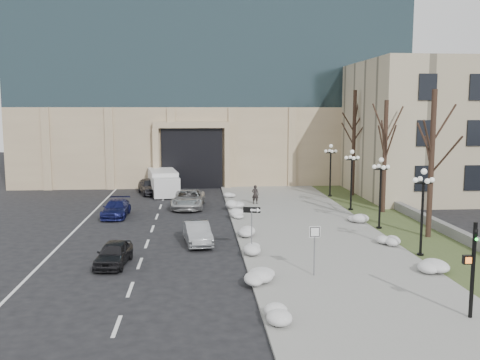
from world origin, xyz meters
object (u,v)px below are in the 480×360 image
object	(u,v)px
car_a	(114,254)
keep_sign	(315,240)
pedestrian	(255,194)
box_truck	(163,183)
one_way_sign	(255,216)
lamppost_d	(331,163)
car_e	(150,186)
lamppost_a	(423,200)
lamppost_c	(352,172)
car_d	(188,199)
car_c	(116,208)
traffic_signal	(472,272)
car_b	(197,233)
lamppost_b	(381,183)

from	to	relation	value
car_a	keep_sign	distance (m)	10.11
pedestrian	box_truck	distance (m)	10.25
one_way_sign	lamppost_d	world-z (taller)	lamppost_d
car_e	pedestrian	bearing A→B (deg)	-50.29
lamppost_a	lamppost_c	xyz separation A→B (m)	(0.00, 13.00, 0.00)
car_a	car_d	size ratio (longest dim) A/B	0.68
pedestrian	lamppost_d	xyz separation A→B (m)	(7.09, 3.41, 2.17)
box_truck	keep_sign	bearing A→B (deg)	-80.73
car_c	car_e	distance (m)	10.55
car_d	lamppost_a	world-z (taller)	lamppost_a
car_c	pedestrian	bearing A→B (deg)	21.19
car_c	keep_sign	xyz separation A→B (m)	(11.34, -15.22, 1.19)
car_a	lamppost_d	distance (m)	25.54
car_c	pedestrian	world-z (taller)	pedestrian
car_e	lamppost_c	size ratio (longest dim) A/B	0.92
car_c	box_truck	size ratio (longest dim) A/B	0.61
car_e	traffic_signal	size ratio (longest dim) A/B	1.17
box_truck	car_a	bearing A→B (deg)	-101.88
lamppost_a	car_d	bearing A→B (deg)	129.31
car_e	car_b	bearing A→B (deg)	-91.60
car_e	keep_sign	xyz separation A→B (m)	(9.77, -25.65, 1.06)
car_a	car_d	distance (m)	15.91
car_b	box_truck	xyz separation A→B (m)	(-3.09, 18.91, 0.40)
car_b	pedestrian	xyz separation A→B (m)	(4.76, 12.32, 0.25)
box_truck	keep_sign	xyz separation A→B (m)	(8.52, -25.70, 0.76)
lamppost_a	lamppost_b	distance (m)	6.50
box_truck	lamppost_c	distance (m)	17.92
car_d	box_truck	size ratio (longest dim) A/B	0.74
car_d	pedestrian	xyz separation A→B (m)	(5.44, 0.78, 0.18)
car_a	car_e	bearing A→B (deg)	95.93
car_c	lamppost_c	distance (m)	17.95
lamppost_c	lamppost_d	xyz separation A→B (m)	(0.00, 6.50, 0.00)
car_c	lamppost_d	world-z (taller)	lamppost_d
lamppost_d	keep_sign	bearing A→B (deg)	-105.93
car_e	lamppost_d	size ratio (longest dim) A/B	0.92
one_way_sign	lamppost_a	distance (m)	8.89
keep_sign	traffic_signal	world-z (taller)	traffic_signal
car_d	lamppost_b	size ratio (longest dim) A/B	1.10
car_b	box_truck	bearing A→B (deg)	91.75
car_d	pedestrian	world-z (taller)	pedestrian
car_c	lamppost_d	bearing A→B (deg)	23.51
keep_sign	lamppost_a	world-z (taller)	lamppost_a
car_d	box_truck	xyz separation A→B (m)	(-2.41, 7.37, 0.32)
car_a	car_b	size ratio (longest dim) A/B	0.90
car_b	keep_sign	xyz separation A→B (m)	(5.43, -6.78, 1.16)
car_c	traffic_signal	size ratio (longest dim) A/B	1.14
car_d	lamppost_b	distance (m)	15.50
car_e	pedestrian	xyz separation A→B (m)	(9.10, -6.55, 0.15)
one_way_sign	car_d	bearing A→B (deg)	117.52
box_truck	traffic_signal	xyz separation A→B (m)	(13.20, -31.18, 0.81)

